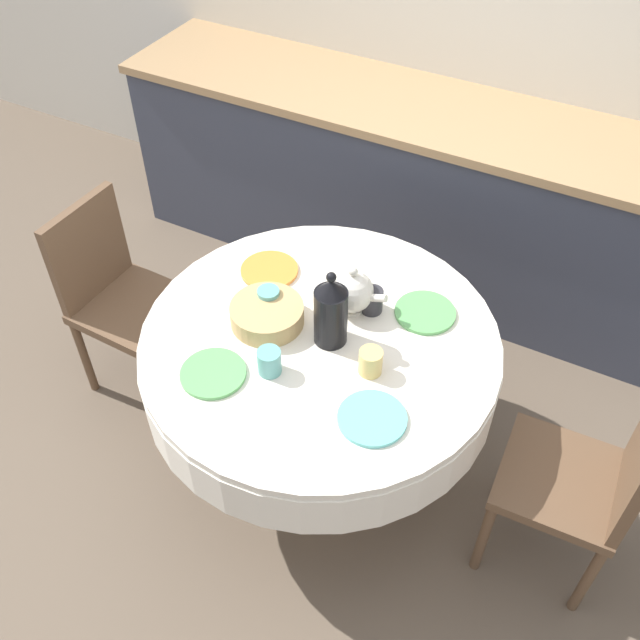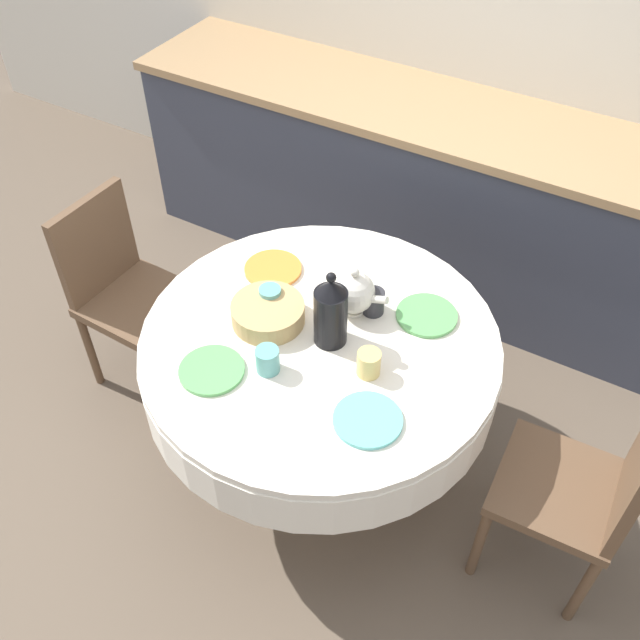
{
  "view_description": "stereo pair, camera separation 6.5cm",
  "coord_description": "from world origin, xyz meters",
  "px_view_note": "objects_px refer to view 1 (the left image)",
  "views": [
    {
      "loc": [
        0.78,
        -1.47,
        2.48
      ],
      "look_at": [
        0.0,
        0.0,
        0.8
      ],
      "focal_mm": 40.0,
      "sensor_mm": 36.0,
      "label": 1
    },
    {
      "loc": [
        0.83,
        -1.44,
        2.48
      ],
      "look_at": [
        0.0,
        0.0,
        0.8
      ],
      "focal_mm": 40.0,
      "sensor_mm": 36.0,
      "label": 2
    }
  ],
  "objects_px": {
    "chair_right": "(117,291)",
    "teapot": "(353,292)",
    "chair_left": "(589,478)",
    "coffee_carafe": "(331,312)"
  },
  "relations": [
    {
      "from": "chair_right",
      "to": "coffee_carafe",
      "type": "xyz_separation_m",
      "value": [
        0.99,
        -0.03,
        0.36
      ]
    },
    {
      "from": "coffee_carafe",
      "to": "teapot",
      "type": "bearing_deg",
      "value": 89.35
    },
    {
      "from": "chair_right",
      "to": "teapot",
      "type": "xyz_separation_m",
      "value": [
        1.0,
        0.14,
        0.32
      ]
    },
    {
      "from": "chair_left",
      "to": "coffee_carafe",
      "type": "distance_m",
      "value": 0.99
    },
    {
      "from": "chair_right",
      "to": "teapot",
      "type": "relative_size",
      "value": 4.29
    },
    {
      "from": "chair_right",
      "to": "teapot",
      "type": "distance_m",
      "value": 1.05
    },
    {
      "from": "chair_left",
      "to": "teapot",
      "type": "bearing_deg",
      "value": 79.59
    },
    {
      "from": "chair_left",
      "to": "chair_right",
      "type": "bearing_deg",
      "value": 87.81
    },
    {
      "from": "chair_left",
      "to": "coffee_carafe",
      "type": "bearing_deg",
      "value": 89.68
    },
    {
      "from": "chair_right",
      "to": "chair_left",
      "type": "bearing_deg",
      "value": 92.19
    }
  ]
}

